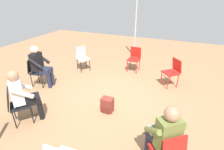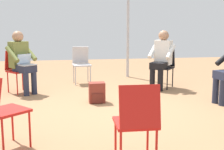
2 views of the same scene
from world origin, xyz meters
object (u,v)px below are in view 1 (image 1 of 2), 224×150
object	(u,v)px
person_with_laptop	(164,133)
chair_southeast	(173,71)
chair_northwest	(16,104)
person_in_black	(40,64)
person_in_white	(23,94)
chair_north	(36,70)
backpack_near_laptop_user	(107,106)
chair_northeast	(82,57)
chair_east	(134,57)

from	to	relation	value
person_with_laptop	chair_southeast	bearing A→B (deg)	53.11
chair_northwest	person_in_black	bearing A→B (deg)	154.95
person_in_black	person_in_white	bearing A→B (deg)	20.04
chair_north	backpack_near_laptop_user	bearing A→B (deg)	70.32
person_with_laptop	person_in_white	bearing A→B (deg)	140.57
chair_northeast	person_with_laptop	xyz separation A→B (m)	(-2.92, -3.22, 0.20)
chair_east	person_in_white	world-z (taller)	person_in_white
person_in_white	chair_northwest	bearing A→B (deg)	-90.00
person_in_white	chair_southeast	bearing A→B (deg)	85.47
chair_north	person_in_white	world-z (taller)	person_in_white
chair_southeast	chair_north	distance (m)	4.06
chair_northwest	chair_northeast	xyz separation A→B (m)	(3.03, 0.24, 0.00)
chair_northeast	chair_north	distance (m)	1.67
person_with_laptop	chair_northwest	bearing A→B (deg)	143.06
chair_east	chair_north	distance (m)	3.26
chair_east	backpack_near_laptop_user	bearing A→B (deg)	93.73
chair_north	person_in_black	xyz separation A→B (m)	(0.03, -0.16, 0.20)
person_in_white	backpack_near_laptop_user	bearing A→B (deg)	72.31
person_with_laptop	person_in_black	distance (m)	3.97
chair_southeast	backpack_near_laptop_user	distance (m)	2.32
chair_east	chair_north	bearing A→B (deg)	44.20
chair_northwest	person_with_laptop	xyz separation A→B (m)	(0.11, -2.99, 0.20)
chair_southeast	backpack_near_laptop_user	size ratio (longest dim) A/B	2.36
backpack_near_laptop_user	person_with_laptop	bearing A→B (deg)	-125.60
person_with_laptop	person_in_white	world-z (taller)	same
chair_east	person_with_laptop	world-z (taller)	person_with_laptop
chair_southeast	person_in_black	world-z (taller)	person_in_black
chair_north	person_with_laptop	distance (m)	4.12
chair_northwest	backpack_near_laptop_user	world-z (taller)	chair_northwest
chair_northwest	person_with_laptop	size ratio (longest dim) A/B	0.69
chair_northwest	person_in_black	xyz separation A→B (m)	(1.51, 0.72, 0.20)
chair_northwest	chair_north	distance (m)	1.73
chair_southeast	person_in_white	xyz separation A→B (m)	(-2.88, 2.77, 0.20)
person_in_black	chair_north	bearing A→B (deg)	-90.00
chair_northwest	person_in_black	distance (m)	1.69
chair_southeast	person_with_laptop	size ratio (longest dim) A/B	0.69
chair_northeast	person_with_laptop	world-z (taller)	person_with_laptop
chair_northwest	backpack_near_laptop_user	distance (m)	1.97
person_with_laptop	person_in_white	size ratio (longest dim) A/B	1.00
chair_northwest	chair_east	size ratio (longest dim) A/B	1.00
chair_northwest	person_with_laptop	bearing A→B (deg)	41.45
person_with_laptop	person_in_black	bearing A→B (deg)	120.22
chair_northwest	chair_east	bearing A→B (deg)	106.97
chair_northwest	person_in_white	world-z (taller)	person_in_white
chair_northeast	chair_north	world-z (taller)	same
person_in_white	chair_northeast	bearing A→B (deg)	136.13
chair_southeast	person_with_laptop	xyz separation A→B (m)	(-2.90, -0.11, 0.20)
chair_southeast	chair_northeast	size ratio (longest dim) A/B	1.00
chair_northeast	person_in_black	xyz separation A→B (m)	(-1.51, 0.49, 0.20)
chair_northwest	chair_southeast	distance (m)	4.16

